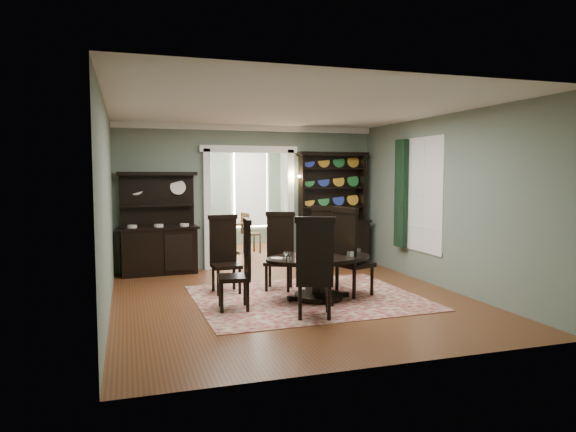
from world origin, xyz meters
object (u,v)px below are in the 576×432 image
dining_table (319,269)px  parlor_table (230,233)px  sideboard (159,239)px  welsh_dresser (333,224)px

dining_table → parlor_table: 5.09m
dining_table → parlor_table: (-0.41, 5.07, 0.03)m
sideboard → welsh_dresser: 3.72m
parlor_table → sideboard: bearing=-130.8°
welsh_dresser → dining_table: bearing=-117.8°
dining_table → parlor_table: size_ratio=2.22×
dining_table → sideboard: bearing=120.4°
welsh_dresser → sideboard: bearing=178.3°
sideboard → parlor_table: size_ratio=2.39×
parlor_table → dining_table: bearing=-85.4°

